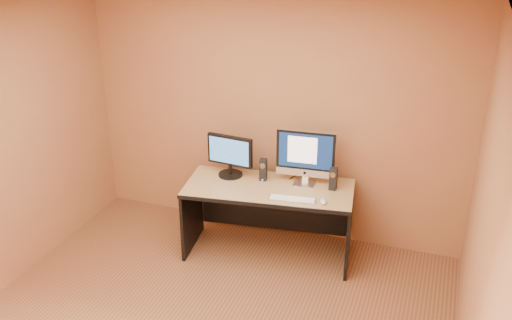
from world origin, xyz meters
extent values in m
plane|color=white|center=(0.00, 0.00, 2.60)|extent=(4.00, 4.00, 0.00)
cube|color=#BCBCC1|center=(0.42, 1.28, 0.76)|extent=(0.45, 0.17, 0.02)
ellipsoid|color=silver|center=(0.71, 1.31, 0.77)|extent=(0.09, 0.12, 0.04)
cylinder|color=black|center=(0.42, 1.72, 0.76)|extent=(0.14, 0.18, 0.01)
cylinder|color=black|center=(0.31, 1.78, 0.76)|extent=(0.07, 0.18, 0.01)
camera|label=1|loc=(1.67, -3.26, 3.25)|focal=40.00mm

